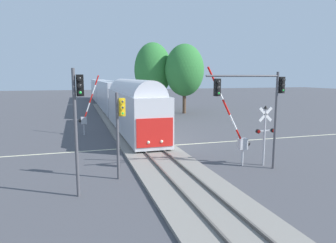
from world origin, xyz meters
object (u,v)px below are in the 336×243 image
Objects in this scene: crossing_gate_near at (239,135)px; traffic_signal_near_left at (78,112)px; commuter_train at (111,95)px; traffic_signal_median at (120,122)px; traffic_signal_near_right at (258,96)px; elm_centre_background at (153,70)px; oak_far_right at (185,70)px; crossing_gate_far at (85,116)px; crossing_signal_mast at (265,129)px.

crossing_gate_near is 10.37m from traffic_signal_near_left.
traffic_signal_median is at bearing -95.30° from commuter_train.
crossing_gate_near is 1.03× the size of traffic_signal_near_left.
traffic_signal_near_right is (5.01, -34.89, 1.86)m from commuter_train.
traffic_signal_median is at bearing -107.12° from elm_centre_background.
oak_far_right reaches higher than traffic_signal_near_left.
elm_centre_background is (12.07, 33.92, 2.64)m from traffic_signal_near_left.
crossing_gate_near is at bearing -56.44° from crossing_gate_far.
crossing_gate_near is at bearing -102.64° from oak_far_right.
crossing_gate_far is at bearing 123.56° from crossing_gate_near.
traffic_signal_median is 0.44× the size of elm_centre_background.
elm_centre_background reaches higher than traffic_signal_near_left.
oak_far_right reaches higher than crossing_signal_mast.
traffic_signal_median is (-8.18, 0.80, -1.30)m from traffic_signal_near_right.
oak_far_right reaches higher than crossing_gate_far.
crossing_gate_near is at bearing 167.25° from crossing_signal_mast.
elm_centre_background is (2.17, 31.59, 4.70)m from crossing_gate_near.
crossing_gate_near is 7.78m from traffic_signal_median.
traffic_signal_near_left is at bearing -118.19° from oak_far_right.
traffic_signal_near_right reaches higher than crossing_gate_far.
crossing_signal_mast is 11.83m from traffic_signal_near_left.
crossing_signal_mast is at bearing -90.94° from elm_centre_background.
crossing_signal_mast is at bearing 34.74° from traffic_signal_near_right.
crossing_gate_far is at bearing -122.59° from elm_centre_background.
commuter_train is at bearing 162.29° from elm_centre_background.
crossing_signal_mast is 0.64× the size of traffic_signal_near_left.
traffic_signal_near_right is (10.40, 1.16, 0.48)m from traffic_signal_near_left.
traffic_signal_median is at bearing -83.93° from crossing_gate_far.
oak_far_right is (4.04, -3.86, -0.07)m from elm_centre_background.
crossing_signal_mast is 17.87m from crossing_gate_far.
crossing_signal_mast is at bearing 9.61° from traffic_signal_near_left.
crossing_signal_mast is 0.67× the size of crossing_gate_far.
crossing_gate_far reaches higher than traffic_signal_median.
elm_centre_background is at bearing 87.09° from traffic_signal_near_right.
oak_far_right is at bearing 61.81° from traffic_signal_near_left.
crossing_gate_far is at bearing 87.45° from traffic_signal_near_left.
crossing_gate_near is 1.05× the size of traffic_signal_near_right.
commuter_train is 34.65m from crossing_signal_mast.
traffic_signal_near_left is at bearing -173.62° from traffic_signal_near_right.
traffic_signal_median is at bearing 179.93° from crossing_signal_mast.
oak_far_right is at bearing 78.82° from traffic_signal_near_right.
crossing_signal_mast is at bearing -52.70° from crossing_gate_far.
oak_far_right is at bearing -29.20° from commuter_train.
traffic_signal_near_right is 0.54× the size of elm_centre_background.
traffic_signal_near_left reaches higher than traffic_signal_median.
commuter_train is 5.66× the size of elm_centre_background.
crossing_gate_far is 21.28m from oak_far_right.
commuter_train is 34.03m from crossing_gate_near.
traffic_signal_near_right is 1.24× the size of traffic_signal_median.
commuter_train is 15.99× the size of crossing_signal_mast.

